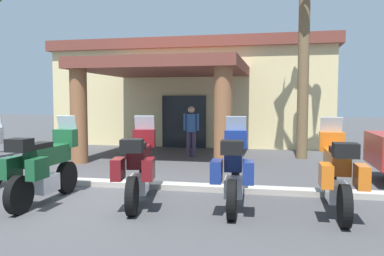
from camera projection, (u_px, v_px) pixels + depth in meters
The scene contains 9 objects.
ground_plane at pixel (92, 196), 7.90m from camera, with size 80.00×80.00×0.00m, color #424244.
motel_building at pixel (197, 93), 18.33m from camera, with size 12.23×10.61×4.46m.
motorcycle_green at pixel (44, 166), 7.34m from camera, with size 0.70×2.21×1.61m.
motorcycle_maroon at pixel (139, 167), 7.27m from camera, with size 0.88×2.20×1.61m.
motorcycle_blue at pixel (234, 169), 7.03m from camera, with size 0.72×2.21×1.61m.
motorcycle_orange at pixel (337, 173), 6.65m from camera, with size 0.70×2.21×1.61m.
pedestrian at pixel (191, 128), 13.35m from camera, with size 0.53×0.32×1.71m.
palm_tree_near_portico at pixel (304, 19), 12.70m from camera, with size 1.93×2.02×6.39m.
curb_strip at pixel (159, 185), 8.62m from camera, with size 10.75×0.36×0.12m, color #ADA89E.
Camera 1 is at (3.54, -7.22, 1.93)m, focal length 36.91 mm.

